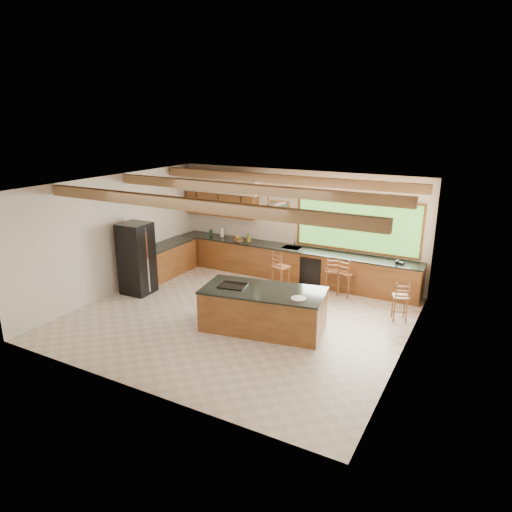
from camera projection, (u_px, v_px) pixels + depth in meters
The scene contains 9 objects.
ground at pixel (238, 317), 10.35m from camera, with size 7.20×7.20×0.00m, color beige.
room_shell at pixel (245, 216), 10.33m from camera, with size 7.27×6.54×3.02m.
counter_run at pixel (259, 263), 12.71m from camera, with size 7.12×3.10×1.22m.
island at pixel (263, 309), 9.68m from camera, with size 2.74×1.64×0.92m.
refrigerator at pixel (137, 258), 11.57m from camera, with size 0.74×0.72×1.84m.
bar_stool_a at pixel (280, 268), 11.79m from camera, with size 0.46×0.46×1.05m.
bar_stool_b at pixel (346, 274), 11.40m from camera, with size 0.43×0.43×1.00m.
bar_stool_c at pixel (332, 272), 11.57m from camera, with size 0.46×0.46×1.01m.
bar_stool_d at pixel (400, 298), 10.02m from camera, with size 0.43×0.43×0.94m.
Camera 1 is at (4.87, -8.15, 4.38)m, focal length 32.00 mm.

